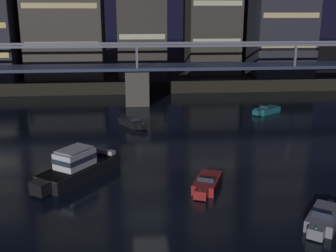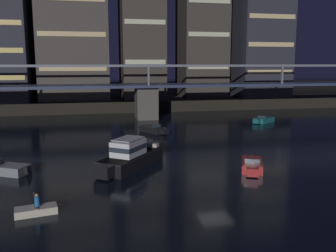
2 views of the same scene
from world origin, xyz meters
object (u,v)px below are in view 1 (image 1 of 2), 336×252
(speedboat_mid_center, at_px, (266,110))
(river_bridge, at_px, (137,75))
(cabin_cruiser_near_left, at_px, (78,167))
(speedboat_mid_right, at_px, (207,184))
(speedboat_near_center, at_px, (324,219))
(speedboat_mid_left, at_px, (133,123))

(speedboat_mid_center, bearing_deg, river_bridge, 156.05)
(cabin_cruiser_near_left, bearing_deg, speedboat_mid_right, -16.49)
(river_bridge, xyz_separation_m, speedboat_mid_center, (18.25, -8.11, -4.17))
(speedboat_near_center, height_order, speedboat_mid_left, same)
(cabin_cruiser_near_left, xyz_separation_m, speedboat_mid_center, (24.12, 21.99, -0.64))
(speedboat_mid_left, height_order, speedboat_mid_center, same)
(speedboat_near_center, distance_m, speedboat_mid_left, 29.51)
(cabin_cruiser_near_left, bearing_deg, river_bridge, 78.96)
(cabin_cruiser_near_left, distance_m, speedboat_mid_left, 17.56)
(river_bridge, distance_m, speedboat_mid_right, 33.90)
(speedboat_mid_center, distance_m, speedboat_mid_right, 28.50)
(river_bridge, relative_size, cabin_cruiser_near_left, 11.92)
(speedboat_near_center, height_order, speedboat_mid_center, same)
(speedboat_mid_center, height_order, speedboat_mid_right, same)
(river_bridge, height_order, speedboat_mid_right, river_bridge)
(river_bridge, xyz_separation_m, speedboat_mid_right, (4.90, -33.29, -4.17))
(river_bridge, distance_m, speedboat_near_center, 41.88)
(cabin_cruiser_near_left, relative_size, speedboat_mid_right, 1.70)
(speedboat_mid_right, bearing_deg, river_bridge, 98.37)
(cabin_cruiser_near_left, height_order, speedboat_mid_right, cabin_cruiser_near_left)
(speedboat_mid_right, bearing_deg, speedboat_mid_center, 62.07)
(river_bridge, bearing_deg, cabin_cruiser_near_left, -101.04)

